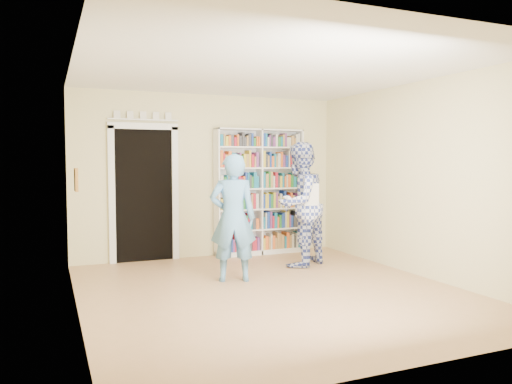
# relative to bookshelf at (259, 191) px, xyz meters

# --- Properties ---
(floor) EXTENTS (5.00, 5.00, 0.00)m
(floor) POSITION_rel_bookshelf_xyz_m (-0.84, -2.34, -1.08)
(floor) COLOR #AD8054
(floor) RESTS_ON ground
(ceiling) EXTENTS (5.00, 5.00, 0.00)m
(ceiling) POSITION_rel_bookshelf_xyz_m (-0.84, -2.34, 1.62)
(ceiling) COLOR white
(ceiling) RESTS_ON wall_back
(wall_back) EXTENTS (4.50, 0.00, 4.50)m
(wall_back) POSITION_rel_bookshelf_xyz_m (-0.84, 0.16, 0.27)
(wall_back) COLOR beige
(wall_back) RESTS_ON floor
(wall_left) EXTENTS (0.00, 5.00, 5.00)m
(wall_left) POSITION_rel_bookshelf_xyz_m (-3.09, -2.34, 0.27)
(wall_left) COLOR beige
(wall_left) RESTS_ON floor
(wall_right) EXTENTS (0.00, 5.00, 5.00)m
(wall_right) POSITION_rel_bookshelf_xyz_m (1.41, -2.34, 0.27)
(wall_right) COLOR beige
(wall_right) RESTS_ON floor
(bookshelf) EXTENTS (1.56, 0.29, 2.14)m
(bookshelf) POSITION_rel_bookshelf_xyz_m (0.00, 0.00, 0.00)
(bookshelf) COLOR white
(bookshelf) RESTS_ON floor
(doorway) EXTENTS (1.10, 0.08, 2.43)m
(doorway) POSITION_rel_bookshelf_xyz_m (-1.94, 0.13, 0.10)
(doorway) COLOR black
(doorway) RESTS_ON floor
(wall_art) EXTENTS (0.03, 0.25, 0.25)m
(wall_art) POSITION_rel_bookshelf_xyz_m (-3.07, -2.14, 0.32)
(wall_art) COLOR brown
(wall_art) RESTS_ON wall_left
(man_blue) EXTENTS (0.71, 0.56, 1.69)m
(man_blue) POSITION_rel_bookshelf_xyz_m (-1.09, -1.66, -0.24)
(man_blue) COLOR #5892C4
(man_blue) RESTS_ON floor
(man_plaid) EXTENTS (1.15, 1.07, 1.88)m
(man_plaid) POSITION_rel_bookshelf_xyz_m (0.18, -1.14, -0.14)
(man_plaid) COLOR navy
(man_plaid) RESTS_ON floor
(paper_sheet) EXTENTS (0.23, 0.03, 0.33)m
(paper_sheet) POSITION_rel_bookshelf_xyz_m (0.24, -1.41, 0.02)
(paper_sheet) COLOR white
(paper_sheet) RESTS_ON man_plaid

